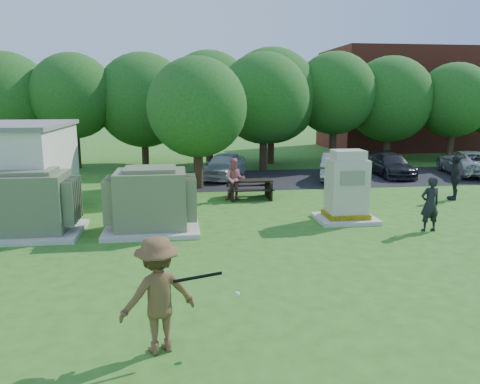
{
  "coord_description": "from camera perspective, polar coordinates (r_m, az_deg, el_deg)",
  "views": [
    {
      "loc": [
        -1.87,
        -10.34,
        4.25
      ],
      "look_at": [
        0.0,
        4.0,
        1.3
      ],
      "focal_mm": 35.0,
      "sensor_mm": 36.0,
      "label": 1
    }
  ],
  "objects": [
    {
      "name": "ground",
      "position": [
        11.34,
        2.66,
        -10.51
      ],
      "size": [
        120.0,
        120.0,
        0.0
      ],
      "primitive_type": "plane",
      "color": "#2D6619",
      "rests_on": "ground"
    },
    {
      "name": "brick_building",
      "position": [
        42.3,
        20.95,
        10.46
      ],
      "size": [
        15.0,
        8.0,
        8.0
      ],
      "primitive_type": "cube",
      "color": "maroon",
      "rests_on": "ground"
    },
    {
      "name": "parking_strip",
      "position": [
        25.79,
        12.8,
        1.77
      ],
      "size": [
        20.0,
        6.0,
        0.01
      ],
      "primitive_type": "cube",
      "color": "#232326",
      "rests_on": "ground"
    },
    {
      "name": "transformer_left",
      "position": [
        15.89,
        -24.2,
        -1.42
      ],
      "size": [
        3.0,
        2.4,
        2.07
      ],
      "color": "beige",
      "rests_on": "ground"
    },
    {
      "name": "transformer_right",
      "position": [
        15.23,
        -10.76,
        -1.12
      ],
      "size": [
        3.0,
        2.4,
        2.07
      ],
      "color": "beige",
      "rests_on": "ground"
    },
    {
      "name": "generator_cabinet",
      "position": [
        16.56,
        12.87,
        0.21
      ],
      "size": [
        2.03,
        1.66,
        2.47
      ],
      "color": "beige",
      "rests_on": "ground"
    },
    {
      "name": "picnic_table",
      "position": [
        19.84,
        1.21,
        0.63
      ],
      "size": [
        1.87,
        1.4,
        0.8
      ],
      "color": "black",
      "rests_on": "ground"
    },
    {
      "name": "batter",
      "position": [
        8.1,
        -9.96,
        -12.25
      ],
      "size": [
        1.48,
        1.14,
        2.02
      ],
      "primitive_type": "imported",
      "rotation": [
        0.0,
        0.0,
        3.48
      ],
      "color": "brown",
      "rests_on": "ground"
    },
    {
      "name": "person_by_generator",
      "position": [
        16.12,
        22.15,
        -1.37
      ],
      "size": [
        0.67,
        0.47,
        1.78
      ],
      "primitive_type": "imported",
      "rotation": [
        0.0,
        0.0,
        3.2
      ],
      "color": "black",
      "rests_on": "ground"
    },
    {
      "name": "person_at_picnic",
      "position": [
        19.43,
        -0.63,
        1.55
      ],
      "size": [
        0.91,
        0.73,
        1.77
      ],
      "primitive_type": "imported",
      "rotation": [
        0.0,
        0.0,
        -0.07
      ],
      "color": "#C5686C",
      "rests_on": "ground"
    },
    {
      "name": "person_walking_right",
      "position": [
        21.49,
        24.72,
        1.61
      ],
      "size": [
        0.88,
        1.19,
        1.88
      ],
      "primitive_type": "imported",
      "rotation": [
        0.0,
        0.0,
        4.28
      ],
      "color": "#242329",
      "rests_on": "ground"
    },
    {
      "name": "car_white",
      "position": [
        24.75,
        -1.96,
        3.25
      ],
      "size": [
        3.05,
        4.34,
        1.37
      ],
      "primitive_type": "imported",
      "rotation": [
        0.0,
        0.0,
        -0.4
      ],
      "color": "silver",
      "rests_on": "ground"
    },
    {
      "name": "car_silver_a",
      "position": [
        24.96,
        11.89,
        3.17
      ],
      "size": [
        3.05,
        4.64,
        1.44
      ],
      "primitive_type": "imported",
      "rotation": [
        0.0,
        0.0,
        2.76
      ],
      "color": "#A09FA4",
      "rests_on": "ground"
    },
    {
      "name": "car_dark",
      "position": [
        26.79,
        17.87,
        3.16
      ],
      "size": [
        1.96,
        4.26,
        1.21
      ],
      "primitive_type": "imported",
      "rotation": [
        0.0,
        0.0,
        -0.07
      ],
      "color": "black",
      "rests_on": "ground"
    },
    {
      "name": "car_silver_b",
      "position": [
        28.75,
        25.99,
        3.22
      ],
      "size": [
        3.27,
        5.23,
        1.35
      ],
      "primitive_type": "imported",
      "rotation": [
        0.0,
        0.0,
        2.91
      ],
      "color": "#AEADB2",
      "rests_on": "ground"
    },
    {
      "name": "batting_equipment",
      "position": [
        7.95,
        -5.12,
        -10.65
      ],
      "size": [
        1.36,
        0.33,
        0.46
      ],
      "color": "black",
      "rests_on": "ground"
    },
    {
      "name": "tree_row",
      "position": [
        29.07,
        -0.29,
        11.35
      ],
      "size": [
        41.3,
        13.3,
        7.3
      ],
      "color": "#47301E",
      "rests_on": "ground"
    }
  ]
}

